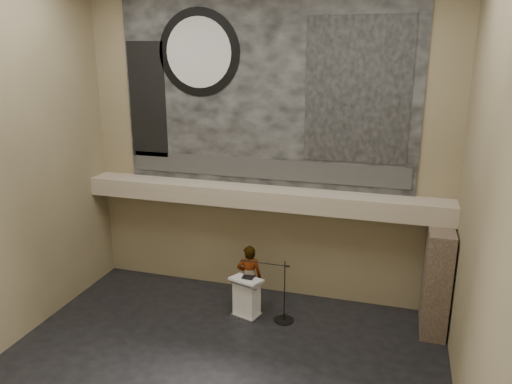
% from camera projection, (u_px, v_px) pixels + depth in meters
% --- Properties ---
extents(floor, '(10.00, 10.00, 0.00)m').
position_uv_depth(floor, '(215.00, 370.00, 11.00)').
color(floor, black).
rests_on(floor, ground).
extents(wall_back, '(10.00, 0.02, 8.50)m').
position_uv_depth(wall_back, '(264.00, 147.00, 13.48)').
color(wall_back, '#796C4D').
rests_on(wall_back, floor).
extents(wall_front, '(10.00, 0.02, 8.50)m').
position_uv_depth(wall_front, '(90.00, 269.00, 6.12)').
color(wall_front, '#796C4D').
rests_on(wall_front, floor).
extents(wall_left, '(0.02, 8.00, 8.50)m').
position_uv_depth(wall_left, '(2.00, 168.00, 11.16)').
color(wall_left, '#796C4D').
rests_on(wall_left, floor).
extents(wall_right, '(0.02, 8.00, 8.50)m').
position_uv_depth(wall_right, '(485.00, 207.00, 8.44)').
color(wall_right, '#796C4D').
rests_on(wall_right, floor).
extents(soffit, '(10.00, 0.80, 0.50)m').
position_uv_depth(soffit, '(260.00, 197.00, 13.48)').
color(soffit, tan).
rests_on(soffit, wall_back).
extents(sprinkler_left, '(0.04, 0.04, 0.06)m').
position_uv_depth(sprinkler_left, '(205.00, 202.00, 13.95)').
color(sprinkler_left, '#B2893D').
rests_on(sprinkler_left, soffit).
extents(sprinkler_right, '(0.04, 0.04, 0.06)m').
position_uv_depth(sprinkler_right, '(330.00, 214.00, 13.00)').
color(sprinkler_right, '#B2893D').
rests_on(sprinkler_right, soffit).
extents(banner, '(8.00, 0.05, 5.00)m').
position_uv_depth(banner, '(264.00, 92.00, 13.04)').
color(banner, black).
rests_on(banner, wall_back).
extents(banner_text_strip, '(7.76, 0.02, 0.55)m').
position_uv_depth(banner_text_strip, '(264.00, 169.00, 13.58)').
color(banner_text_strip, '#2D2D2D').
rests_on(banner_text_strip, banner).
extents(banner_clock_rim, '(2.30, 0.02, 2.30)m').
position_uv_depth(banner_clock_rim, '(199.00, 53.00, 13.21)').
color(banner_clock_rim, black).
rests_on(banner_clock_rim, banner).
extents(banner_clock_face, '(1.84, 0.02, 1.84)m').
position_uv_depth(banner_clock_face, '(198.00, 53.00, 13.19)').
color(banner_clock_face, silver).
rests_on(banner_clock_face, banner).
extents(banner_building_print, '(2.60, 0.02, 3.60)m').
position_uv_depth(banner_building_print, '(357.00, 91.00, 12.32)').
color(banner_building_print, black).
rests_on(banner_building_print, banner).
extents(banner_brick_print, '(1.10, 0.02, 3.20)m').
position_uv_depth(banner_brick_print, '(148.00, 100.00, 14.01)').
color(banner_brick_print, black).
rests_on(banner_brick_print, banner).
extents(stone_pier, '(0.60, 1.40, 2.70)m').
position_uv_depth(stone_pier, '(437.00, 280.00, 12.25)').
color(stone_pier, '#443529').
rests_on(stone_pier, floor).
extents(lectern, '(0.91, 0.75, 1.14)m').
position_uv_depth(lectern, '(247.00, 297.00, 13.04)').
color(lectern, silver).
rests_on(lectern, floor).
extents(binder, '(0.29, 0.24, 0.04)m').
position_uv_depth(binder, '(248.00, 277.00, 12.90)').
color(binder, black).
rests_on(binder, lectern).
extents(papers, '(0.29, 0.35, 0.00)m').
position_uv_depth(papers, '(241.00, 278.00, 12.89)').
color(papers, white).
rests_on(papers, lectern).
extents(speaker_person, '(0.74, 0.56, 1.82)m').
position_uv_depth(speaker_person, '(249.00, 277.00, 13.37)').
color(speaker_person, silver).
rests_on(speaker_person, floor).
extents(mic_stand, '(1.42, 0.52, 1.68)m').
position_uv_depth(mic_stand, '(283.00, 312.00, 12.93)').
color(mic_stand, black).
rests_on(mic_stand, floor).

